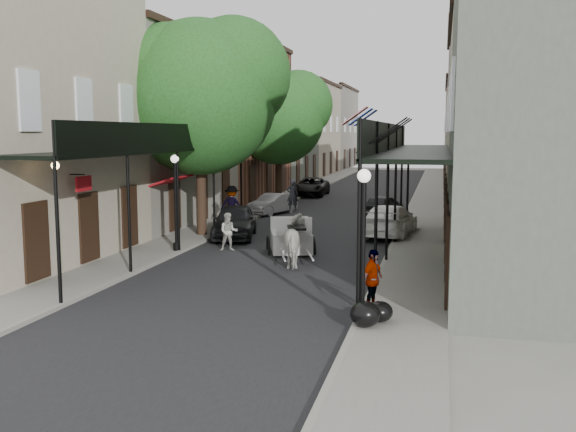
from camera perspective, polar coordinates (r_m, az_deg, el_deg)
The scene contains 24 objects.
ground at distance 18.46m, azimuth -5.48°, elevation -7.25°, with size 140.00×140.00×0.00m, color gray.
road at distance 37.63m, azimuth 4.45°, elevation 0.28°, with size 8.00×90.00×0.01m, color black.
sidewalk_left at distance 38.72m, azimuth -2.87°, elevation 0.58°, with size 2.20×90.00×0.12m, color gray.
sidewalk_right at distance 37.18m, azimuth 12.08°, elevation 0.13°, with size 2.20×90.00×0.12m, color gray.
building_row_left at distance 49.06m, azimuth -3.67°, elevation 8.08°, with size 5.00×80.00×10.50m, color #B3A68F.
building_row_right at distance 46.96m, azimuth 17.02°, elevation 7.81°, with size 5.00×80.00×10.50m, color gray.
gallery_left at distance 26.13m, azimuth -10.59°, elevation 5.95°, with size 2.20×18.05×4.88m.
gallery_right at distance 23.89m, azimuth 11.00°, elevation 5.81°, with size 2.20×18.05×4.88m.
tree_near at distance 28.92m, azimuth -6.99°, elevation 10.98°, with size 7.31×6.80×9.63m.
tree_far at distance 42.30m, azimuth -0.32°, elevation 9.00°, with size 6.45×6.00×8.61m.
lamppost_right_near at distance 15.21m, azimuth 6.68°, elevation -2.54°, with size 0.32×0.32×3.71m.
lamppost_left at distance 25.09m, azimuth -9.96°, elevation 1.32°, with size 0.32×0.32×3.71m.
lamppost_right_far at distance 35.02m, azimuth 10.61°, elevation 3.01°, with size 0.32×0.32×3.71m.
horse at distance 22.56m, azimuth 0.79°, elevation -2.22°, with size 0.96×2.10×1.78m, color silver.
carriage at distance 25.24m, azimuth 0.20°, elevation -0.58°, with size 2.35×2.94×2.97m.
pedestrian_walking at distance 25.54m, azimuth -5.29°, elevation -1.41°, with size 0.74×0.58×1.52m, color #AAAAA1.
pedestrian_sidewalk_left at distance 31.83m, azimuth -5.00°, elevation 0.95°, with size 1.26×0.72×1.95m, color gray.
pedestrian_sidewalk_right at distance 16.75m, azimuth 7.53°, elevation -5.62°, with size 0.92×0.38×1.57m, color gray.
car_left_near at distance 28.66m, azimuth -4.78°, elevation -0.47°, with size 1.76×4.37×1.49m, color black.
car_left_mid at distance 36.96m, azimuth -1.40°, elevation 1.08°, with size 1.24×3.56×1.17m, color #A4A3A9.
car_left_far at distance 47.77m, azimuth 2.05°, elevation 2.63°, with size 2.27×4.92×1.37m, color black.
car_right_near at distance 29.44m, azimuth 8.99°, elevation -0.39°, with size 2.00×4.91×1.43m, color white.
car_right_far at distance 36.24m, azimuth 8.45°, elevation 0.93°, with size 1.46×3.64×1.24m, color black.
trash_bags at distance 15.53m, azimuth 7.38°, elevation -8.56°, with size 0.98×1.13×0.62m.
Camera 1 is at (5.86, -16.88, 4.66)m, focal length 40.00 mm.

